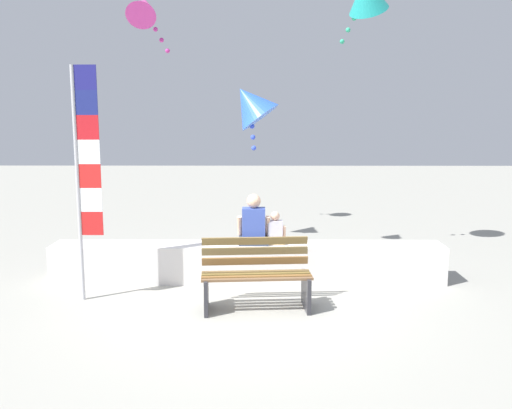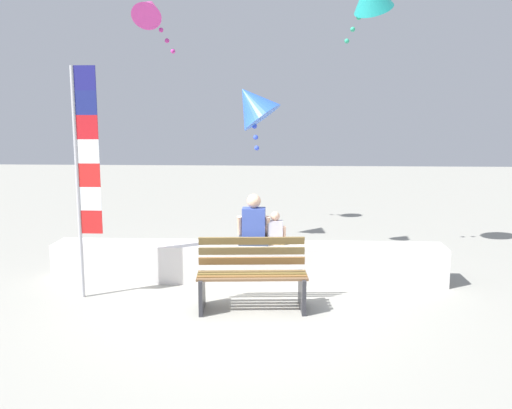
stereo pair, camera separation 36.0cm
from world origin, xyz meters
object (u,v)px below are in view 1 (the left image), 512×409
at_px(flag_banner, 84,167).
at_px(kite_blue, 250,103).
at_px(person_adult, 254,224).
at_px(person_child, 275,231).
at_px(kite_magenta, 144,8).
at_px(park_bench, 256,277).

distance_m(flag_banner, kite_blue, 2.79).
relative_size(person_adult, person_child, 1.54).
distance_m(person_adult, kite_magenta, 4.31).
bearing_deg(person_child, kite_blue, 119.86).
height_order(park_bench, person_child, person_child).
xyz_separation_m(flag_banner, kite_magenta, (0.29, 2.69, 2.48)).
relative_size(person_adult, kite_magenta, 0.67).
xyz_separation_m(person_adult, flag_banner, (-2.20, -0.91, 0.95)).
bearing_deg(person_adult, flag_banner, -157.47).
height_order(park_bench, person_adult, person_adult).
height_order(person_adult, person_child, person_adult).
bearing_deg(park_bench, person_child, 77.17).
relative_size(person_child, flag_banner, 0.16).
xyz_separation_m(park_bench, person_adult, (-0.04, 1.21, 0.45)).
bearing_deg(person_child, flag_banner, -160.08).
bearing_deg(kite_magenta, flag_banner, -96.24).
bearing_deg(kite_blue, park_bench, -86.84).
bearing_deg(park_bench, flag_banner, 172.45).
relative_size(person_child, kite_blue, 0.41).
bearing_deg(park_bench, kite_magenta, 123.11).
height_order(person_child, flag_banner, flag_banner).
bearing_deg(flag_banner, park_bench, -7.55).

